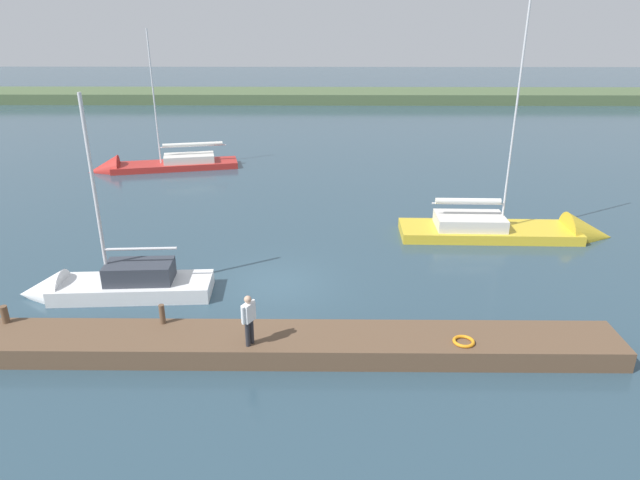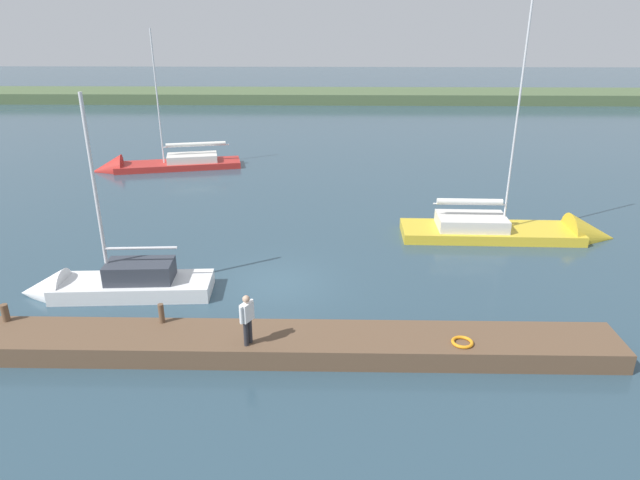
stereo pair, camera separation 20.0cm
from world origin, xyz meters
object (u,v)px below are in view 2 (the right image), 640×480
Objects in this scene: life_ring_buoy at (462,342)px; sailboat_near_dock at (524,235)px; mooring_post_near at (5,313)px; person_on_dock at (247,317)px; sailboat_far_right at (106,288)px; sailboat_far_left at (156,167)px; mooring_post_far at (161,313)px.

life_ring_buoy is 0.06× the size of sailboat_near_dock.
sailboat_near_dock is (-19.51, -9.31, -0.81)m from mooring_post_near.
sailboat_near_dock is 7.43× the size of person_on_dock.
sailboat_far_right reaches higher than person_on_dock.
life_ring_buoy is 0.41× the size of person_on_dock.
person_on_dock is (-9.54, 22.79, 1.45)m from sailboat_far_left.
sailboat_far_right is at bearing -122.40° from mooring_post_near.
sailboat_far_right is at bearing 88.22° from sailboat_far_left.
mooring_post_near is 0.87× the size of life_ring_buoy.
mooring_post_far reaches higher than mooring_post_near.
sailboat_far_right is 5.10× the size of person_on_dock.
life_ring_buoy is (-9.31, 1.07, -0.27)m from mooring_post_far.
life_ring_buoy is 13.05m from sailboat_far_right.
mooring_post_near is 0.36× the size of person_on_dock.
sailboat_far_right is at bearing -45.68° from mooring_post_far.
sailboat_far_left is 18.81m from sailboat_far_right.
person_on_dock is (11.56, 10.51, 1.44)m from sailboat_near_dock.
mooring_post_near is 14.37m from life_ring_buoy.
sailboat_near_dock is (-5.18, -10.37, -0.57)m from life_ring_buoy.
sailboat_near_dock is (-17.53, -6.19, -0.13)m from sailboat_far_right.
person_on_dock reaches higher than mooring_post_near.
mooring_post_near is 0.07× the size of sailboat_far_right.
mooring_post_near is at bearing 19.84° from person_on_dock.
sailboat_far_right reaches higher than life_ring_buoy.
life_ring_buoy is at bearing 112.39° from sailboat_far_left.
person_on_dock reaches higher than mooring_post_far.
mooring_post_far is at bearing 94.32° from sailboat_far_left.
mooring_post_near is 0.89× the size of mooring_post_far.
mooring_post_far is 0.05× the size of sailboat_near_dock.
mooring_post_near is 5.02m from mooring_post_far.
mooring_post_near is at bearing -4.25° from life_ring_buoy.
life_ring_buoy is at bearing -150.36° from person_on_dock.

